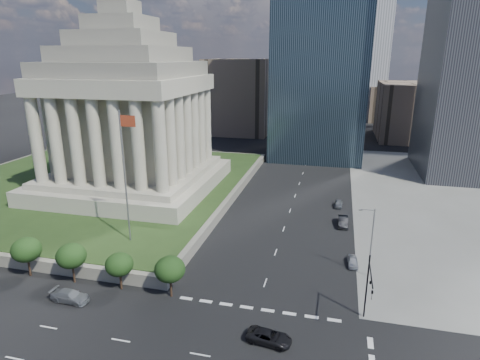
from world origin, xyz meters
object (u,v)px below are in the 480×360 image
(traffic_signal_ne, at_px, (369,286))
(pickup_truck, at_px, (269,337))
(flagpole, at_px, (125,170))
(parked_sedan_near, at_px, (353,261))
(suv_grey, at_px, (70,296))
(parked_sedan_far, at_px, (338,204))
(war_memorial, at_px, (127,96))
(parked_sedan_mid, at_px, (343,221))
(street_lamp_north, at_px, (370,239))

(traffic_signal_ne, xyz_separation_m, pickup_truck, (-9.99, -5.20, -4.58))
(flagpole, height_order, parked_sedan_near, flagpole)
(traffic_signal_ne, relative_size, suv_grey, 1.61)
(flagpole, xyz_separation_m, traffic_signal_ne, (34.33, -10.30, -7.86))
(parked_sedan_far, bearing_deg, parked_sedan_near, -82.75)
(flagpole, height_order, pickup_truck, flagpole)
(war_memorial, xyz_separation_m, parked_sedan_far, (43.21, 3.46, -20.76))
(flagpole, distance_m, parked_sedan_mid, 38.69)
(parked_sedan_near, height_order, parked_sedan_mid, parked_sedan_mid)
(flagpole, height_order, street_lamp_north, flagpole)
(war_memorial, relative_size, street_lamp_north, 3.90)
(war_memorial, xyz_separation_m, street_lamp_north, (47.33, -23.00, -15.74))
(war_memorial, height_order, suv_grey, war_memorial)
(traffic_signal_ne, distance_m, parked_sedan_mid, 28.78)
(suv_grey, bearing_deg, street_lamp_north, -65.59)
(pickup_truck, bearing_deg, parked_sedan_mid, -5.34)
(war_memorial, relative_size, parked_sedan_mid, 8.14)
(parked_sedan_near, xyz_separation_m, parked_sedan_far, (-2.29, 23.79, 0.03))
(war_memorial, bearing_deg, suv_grey, -73.51)
(traffic_signal_ne, relative_size, parked_sedan_mid, 1.67)
(war_memorial, bearing_deg, pickup_truck, -47.25)
(suv_grey, xyz_separation_m, parked_sedan_near, (34.25, 17.67, -0.11))
(parked_sedan_mid, bearing_deg, traffic_signal_ne, -86.95)
(street_lamp_north, bearing_deg, parked_sedan_mid, 100.69)
(war_memorial, bearing_deg, parked_sedan_near, -24.08)
(parked_sedan_mid, bearing_deg, suv_grey, -137.50)
(traffic_signal_ne, bearing_deg, suv_grey, -174.01)
(parked_sedan_far, bearing_deg, flagpole, -136.74)
(parked_sedan_near, relative_size, parked_sedan_far, 0.96)
(war_memorial, height_order, pickup_truck, war_memorial)
(war_memorial, relative_size, traffic_signal_ne, 4.88)
(war_memorial, bearing_deg, parked_sedan_far, 4.58)
(pickup_truck, height_order, suv_grey, suv_grey)
(pickup_truck, bearing_deg, war_memorial, 50.19)
(street_lamp_north, xyz_separation_m, parked_sedan_near, (-1.83, 2.67, -5.05))
(street_lamp_north, bearing_deg, parked_sedan_far, 98.84)
(traffic_signal_ne, height_order, street_lamp_north, street_lamp_north)
(street_lamp_north, bearing_deg, pickup_truck, -123.25)
(suv_grey, bearing_deg, pickup_truck, -91.56)
(war_memorial, xyz_separation_m, parked_sedan_mid, (44.11, -5.97, -20.61))
(war_memorial, height_order, traffic_signal_ne, war_memorial)
(flagpole, height_order, parked_sedan_far, flagpole)
(street_lamp_north, bearing_deg, flagpole, -178.37)
(street_lamp_north, xyz_separation_m, parked_sedan_far, (-4.11, 26.46, -5.02))
(street_lamp_north, xyz_separation_m, pickup_truck, (-10.82, -16.50, -4.99))
(flagpole, bearing_deg, parked_sedan_far, 41.49)
(street_lamp_north, bearing_deg, suv_grey, -157.42)
(parked_sedan_near, bearing_deg, traffic_signal_ne, -89.04)
(suv_grey, bearing_deg, traffic_signal_ne, -82.18)
(suv_grey, height_order, parked_sedan_far, suv_grey)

